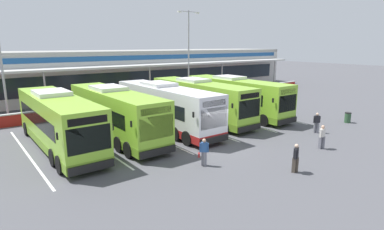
{
  "coord_description": "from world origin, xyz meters",
  "views": [
    {
      "loc": [
        -13.63,
        -15.34,
        6.82
      ],
      "look_at": [
        0.43,
        3.0,
        1.6
      ],
      "focal_mm": 29.22,
      "sensor_mm": 36.0,
      "label": 1
    }
  ],
  "objects_px": {
    "litter_bin": "(348,117)",
    "coach_bus_right_centre": "(200,101)",
    "coach_bus_centre": "(165,108)",
    "pedestrian_child": "(317,122)",
    "coach_bus_leftmost": "(58,122)",
    "pedestrian_with_handbag": "(204,151)",
    "lamp_post_centre": "(189,49)",
    "lamp_post_west": "(0,51)",
    "pedestrian_near_bin": "(322,136)",
    "pedestrian_approaching_bus": "(296,157)",
    "coach_bus_rightmost": "(236,97)",
    "coach_bus_left_centre": "(115,114)"
  },
  "relations": [
    {
      "from": "coach_bus_leftmost",
      "to": "litter_bin",
      "type": "relative_size",
      "value": 13.07
    },
    {
      "from": "coach_bus_leftmost",
      "to": "lamp_post_centre",
      "type": "distance_m",
      "value": 22.72
    },
    {
      "from": "pedestrian_with_handbag",
      "to": "pedestrian_near_bin",
      "type": "bearing_deg",
      "value": -16.87
    },
    {
      "from": "lamp_post_centre",
      "to": "coach_bus_left_centre",
      "type": "bearing_deg",
      "value": -143.77
    },
    {
      "from": "pedestrian_child",
      "to": "pedestrian_approaching_bus",
      "type": "distance_m",
      "value": 8.88
    },
    {
      "from": "coach_bus_leftmost",
      "to": "coach_bus_rightmost",
      "type": "distance_m",
      "value": 16.68
    },
    {
      "from": "pedestrian_with_handbag",
      "to": "lamp_post_west",
      "type": "xyz_separation_m",
      "value": [
        -7.27,
        19.13,
        5.43
      ]
    },
    {
      "from": "coach_bus_leftmost",
      "to": "coach_bus_right_centre",
      "type": "xyz_separation_m",
      "value": [
        12.47,
        0.38,
        0.0
      ]
    },
    {
      "from": "pedestrian_near_bin",
      "to": "lamp_post_west",
      "type": "relative_size",
      "value": 0.15
    },
    {
      "from": "coach_bus_left_centre",
      "to": "coach_bus_centre",
      "type": "distance_m",
      "value": 4.3
    },
    {
      "from": "pedestrian_near_bin",
      "to": "litter_bin",
      "type": "xyz_separation_m",
      "value": [
        8.52,
        2.5,
        -0.41
      ]
    },
    {
      "from": "coach_bus_right_centre",
      "to": "lamp_post_west",
      "type": "distance_m",
      "value": 18.03
    },
    {
      "from": "coach_bus_centre",
      "to": "litter_bin",
      "type": "height_order",
      "value": "coach_bus_centre"
    },
    {
      "from": "coach_bus_right_centre",
      "to": "pedestrian_near_bin",
      "type": "distance_m",
      "value": 11.4
    },
    {
      "from": "pedestrian_near_bin",
      "to": "lamp_post_centre",
      "type": "relative_size",
      "value": 0.15
    },
    {
      "from": "coach_bus_rightmost",
      "to": "coach_bus_centre",
      "type": "bearing_deg",
      "value": -178.24
    },
    {
      "from": "litter_bin",
      "to": "coach_bus_left_centre",
      "type": "bearing_deg",
      "value": 155.46
    },
    {
      "from": "coach_bus_right_centre",
      "to": "pedestrian_with_handbag",
      "type": "relative_size",
      "value": 7.5
    },
    {
      "from": "coach_bus_left_centre",
      "to": "lamp_post_centre",
      "type": "xyz_separation_m",
      "value": [
        15.26,
        11.18,
        4.5
      ]
    },
    {
      "from": "coach_bus_leftmost",
      "to": "pedestrian_approaching_bus",
      "type": "relative_size",
      "value": 7.5
    },
    {
      "from": "coach_bus_left_centre",
      "to": "pedestrian_with_handbag",
      "type": "bearing_deg",
      "value": -78.95
    },
    {
      "from": "coach_bus_leftmost",
      "to": "coach_bus_centre",
      "type": "xyz_separation_m",
      "value": [
        8.31,
        -0.27,
        0.0
      ]
    },
    {
      "from": "pedestrian_with_handbag",
      "to": "pedestrian_child",
      "type": "bearing_deg",
      "value": -0.57
    },
    {
      "from": "coach_bus_rightmost",
      "to": "pedestrian_with_handbag",
      "type": "xyz_separation_m",
      "value": [
        -11.02,
        -8.4,
        -0.93
      ]
    },
    {
      "from": "coach_bus_centre",
      "to": "pedestrian_child",
      "type": "relative_size",
      "value": 7.5
    },
    {
      "from": "pedestrian_near_bin",
      "to": "litter_bin",
      "type": "bearing_deg",
      "value": 16.37
    },
    {
      "from": "coach_bus_centre",
      "to": "coach_bus_rightmost",
      "type": "bearing_deg",
      "value": 1.76
    },
    {
      "from": "coach_bus_rightmost",
      "to": "lamp_post_west",
      "type": "relative_size",
      "value": 1.11
    },
    {
      "from": "litter_bin",
      "to": "pedestrian_child",
      "type": "bearing_deg",
      "value": -178.51
    },
    {
      "from": "lamp_post_west",
      "to": "litter_bin",
      "type": "height_order",
      "value": "lamp_post_west"
    },
    {
      "from": "coach_bus_left_centre",
      "to": "pedestrian_with_handbag",
      "type": "height_order",
      "value": "coach_bus_left_centre"
    },
    {
      "from": "pedestrian_child",
      "to": "lamp_post_west",
      "type": "xyz_separation_m",
      "value": [
        -18.7,
        19.24,
        5.42
      ]
    },
    {
      "from": "coach_bus_right_centre",
      "to": "coach_bus_rightmost",
      "type": "bearing_deg",
      "value": -5.34
    },
    {
      "from": "coach_bus_right_centre",
      "to": "pedestrian_near_bin",
      "type": "relative_size",
      "value": 7.5
    },
    {
      "from": "lamp_post_west",
      "to": "lamp_post_centre",
      "type": "height_order",
      "value": "same"
    },
    {
      "from": "pedestrian_child",
      "to": "lamp_post_centre",
      "type": "xyz_separation_m",
      "value": [
        2.19,
        19.69,
        5.42
      ]
    },
    {
      "from": "coach_bus_right_centre",
      "to": "pedestrian_with_handbag",
      "type": "bearing_deg",
      "value": -127.75
    },
    {
      "from": "coach_bus_left_centre",
      "to": "lamp_post_west",
      "type": "relative_size",
      "value": 1.11
    },
    {
      "from": "coach_bus_rightmost",
      "to": "pedestrian_near_bin",
      "type": "relative_size",
      "value": 7.5
    },
    {
      "from": "coach_bus_leftmost",
      "to": "litter_bin",
      "type": "xyz_separation_m",
      "value": [
        22.36,
        -8.4,
        -1.32
      ]
    },
    {
      "from": "coach_bus_right_centre",
      "to": "lamp_post_centre",
      "type": "relative_size",
      "value": 1.11
    },
    {
      "from": "coach_bus_leftmost",
      "to": "coach_bus_left_centre",
      "type": "bearing_deg",
      "value": -0.34
    },
    {
      "from": "coach_bus_leftmost",
      "to": "pedestrian_approaching_bus",
      "type": "bearing_deg",
      "value": -53.59
    },
    {
      "from": "pedestrian_child",
      "to": "lamp_post_west",
      "type": "distance_m",
      "value": 27.37
    },
    {
      "from": "litter_bin",
      "to": "coach_bus_right_centre",
      "type": "bearing_deg",
      "value": 138.42
    },
    {
      "from": "coach_bus_leftmost",
      "to": "pedestrian_with_handbag",
      "type": "bearing_deg",
      "value": -56.1
    },
    {
      "from": "lamp_post_centre",
      "to": "coach_bus_leftmost",
      "type": "bearing_deg",
      "value": -149.94
    },
    {
      "from": "coach_bus_leftmost",
      "to": "pedestrian_approaching_bus",
      "type": "distance_m",
      "value": 15.19
    },
    {
      "from": "coach_bus_left_centre",
      "to": "coach_bus_rightmost",
      "type": "xyz_separation_m",
      "value": [
        12.66,
        0.01,
        0.0
      ]
    },
    {
      "from": "coach_bus_right_centre",
      "to": "pedestrian_approaching_bus",
      "type": "height_order",
      "value": "coach_bus_right_centre"
    }
  ]
}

